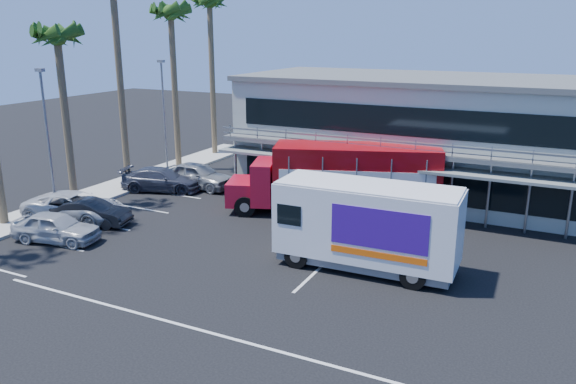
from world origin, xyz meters
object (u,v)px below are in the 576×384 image
at_px(red_truck, 342,177).
at_px(white_van, 367,225).
at_px(parked_car_a, 56,227).
at_px(parked_car_b, 92,212).

bearing_deg(red_truck, white_van, -80.23).
relative_size(white_van, parked_car_a, 1.80).
relative_size(parked_car_a, parked_car_b, 1.05).
distance_m(red_truck, parked_car_a, 15.06).
height_order(red_truck, white_van, red_truck).
bearing_deg(white_van, red_truck, 117.22).
distance_m(parked_car_a, parked_car_b, 2.66).
distance_m(white_van, parked_car_a, 15.11).
bearing_deg(red_truck, parked_car_a, -155.99).
relative_size(red_truck, parked_car_b, 2.88).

